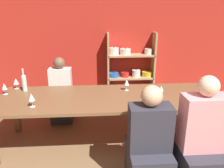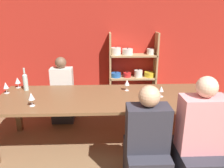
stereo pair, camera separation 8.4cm
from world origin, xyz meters
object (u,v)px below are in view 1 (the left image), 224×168
wine_glass_red_b (31,98)px  person_near_a (199,149)px  wine_glass_empty_b (127,83)px  wine_glass_white_d (4,87)px  wine_glass_white_a (148,90)px  wine_glass_white_c (16,82)px  person_near_b (148,151)px  wine_bottle_green (24,82)px  shelf_unit (130,74)px  wine_glass_white_b (161,89)px  person_far_a (62,97)px  dining_table (112,101)px  wine_glass_red_a (198,97)px

wine_glass_red_b → person_near_a: 2.04m
wine_glass_empty_b → wine_glass_white_d: (-1.76, -0.04, -0.01)m
wine_glass_white_a → wine_glass_white_c: 2.01m
wine_glass_white_c → person_near_a: person_near_a is taller
person_near_a → person_near_b: person_near_a is taller
wine_glass_white_a → person_near_b: person_near_b is taller
wine_bottle_green → shelf_unit: bearing=37.2°
shelf_unit → wine_glass_white_b: size_ratio=9.70×
wine_glass_white_b → wine_glass_red_b: size_ratio=0.85×
wine_glass_empty_b → wine_glass_white_c: wine_glass_empty_b is taller
shelf_unit → wine_bottle_green: 2.27m
wine_glass_white_a → person_far_a: person_far_a is taller
person_far_a → wine_glass_white_b: bearing=151.0°
dining_table → wine_glass_white_c: bearing=163.6°
person_near_a → wine_glass_red_a: bearing=71.5°
wine_bottle_green → wine_glass_white_c: 0.20m
wine_glass_white_a → wine_glass_empty_b: size_ratio=1.07×
dining_table → wine_glass_white_a: wine_glass_white_a is taller
dining_table → wine_glass_red_a: wine_glass_red_a is taller
wine_glass_white_c → person_near_a: 2.71m
wine_glass_red_b → person_near_b: (1.36, -0.57, -0.44)m
wine_glass_white_a → wine_glass_red_a: wine_glass_white_a is taller
person_near_a → person_near_b: bearing=174.1°
dining_table → wine_glass_white_d: 1.56m
person_far_a → wine_glass_white_d: bearing=42.3°
wine_glass_white_b → wine_glass_empty_b: size_ratio=0.88×
wine_glass_white_b → wine_glass_empty_b: bearing=150.0°
wine_glass_empty_b → wine_glass_white_c: size_ratio=1.04×
wine_glass_white_b → person_near_b: person_near_b is taller
wine_glass_white_d → wine_glass_red_b: wine_glass_red_b is taller
person_far_a → wine_bottle_green: bearing=48.8°
dining_table → wine_glass_white_b: wine_glass_white_b is taller
shelf_unit → wine_glass_white_a: shelf_unit is taller
person_near_a → wine_glass_white_b: bearing=102.6°
wine_glass_red_b → wine_glass_white_c: bearing=121.2°
shelf_unit → wine_glass_red_b: bearing=-128.1°
dining_table → wine_glass_white_c: (-1.45, 0.43, 0.18)m
wine_glass_empty_b → wine_glass_red_a: bearing=-37.3°
person_far_a → person_near_b: person_near_b is taller
wine_glass_empty_b → wine_glass_red_b: size_ratio=0.96×
wine_bottle_green → wine_glass_white_d: 0.27m
shelf_unit → wine_glass_red_b: (-1.53, -1.95, 0.28)m
dining_table → wine_bottle_green: bearing=166.5°
dining_table → wine_glass_white_b: bearing=-2.6°
wine_glass_white_d → person_near_b: size_ratio=0.14×
wine_glass_white_c → wine_glass_red_a: bearing=-18.2°
wine_glass_red_a → wine_glass_red_b: same height
wine_glass_white_c → person_near_a: size_ratio=0.13×
wine_glass_white_d → person_far_a: size_ratio=0.14×
person_far_a → wine_glass_red_b: bearing=80.7°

